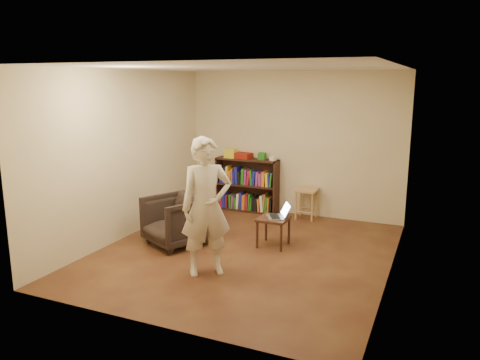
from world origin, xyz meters
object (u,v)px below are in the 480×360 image
at_px(side_table, 273,222).
at_px(laptop, 279,214).
at_px(person, 206,207).
at_px(armchair, 175,221).
at_px(bookshelf, 247,188).
at_px(stool, 306,194).

bearing_deg(side_table, laptop, 31.37).
bearing_deg(laptop, person, -50.30).
bearing_deg(laptop, side_table, -88.22).
xyz_separation_m(armchair, laptop, (1.45, 0.56, 0.12)).
distance_m(bookshelf, person, 3.07).
bearing_deg(stool, laptop, -89.30).
bearing_deg(side_table, stool, 88.04).
xyz_separation_m(stool, armchair, (-1.43, -2.11, -0.07)).
xyz_separation_m(laptop, person, (-0.51, -1.34, 0.39)).
bearing_deg(person, side_table, 32.14).
height_order(stool, armchair, armchair).
relative_size(laptop, person, 0.26).
bearing_deg(stool, bookshelf, 176.88).
bearing_deg(person, laptop, 29.93).
relative_size(bookshelf, side_table, 2.74).
bearing_deg(bookshelf, armchair, -96.73).
xyz_separation_m(armchair, side_table, (1.38, 0.52, -0.01)).
xyz_separation_m(stool, laptop, (0.02, -1.55, 0.05)).
bearing_deg(side_table, person, -108.51).
bearing_deg(laptop, stool, 151.12).
bearing_deg(bookshelf, person, -76.94).
height_order(bookshelf, stool, bookshelf).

